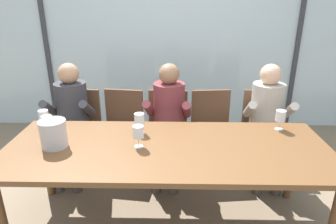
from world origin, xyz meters
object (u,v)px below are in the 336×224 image
(chair_near_window_right, at_px, (263,126))
(wine_glass_by_left_taster, at_px, (281,117))
(wine_glass_spare_empty, at_px, (47,122))
(ice_bucket_primary, at_px, (53,133))
(person_beige_jumper, at_px, (267,116))
(wine_glass_by_right_taster, at_px, (138,133))
(chair_center, at_px, (167,126))
(chair_near_curtain, at_px, (79,124))
(wine_glass_center_pour, at_px, (44,117))
(dining_table, at_px, (167,154))
(chair_right_of_center, at_px, (212,126))
(wine_glass_near_bucket, at_px, (139,120))
(person_charcoal_jacket, at_px, (71,115))
(person_maroon_top, at_px, (168,115))
(chair_left_of_center, at_px, (122,125))

(chair_near_window_right, bearing_deg, wine_glass_by_left_taster, -90.46)
(chair_near_window_right, relative_size, wine_glass_spare_empty, 5.09)
(chair_near_window_right, bearing_deg, ice_bucket_primary, -149.92)
(person_beige_jumper, distance_m, wine_glass_by_right_taster, 1.45)
(chair_center, bearing_deg, chair_near_curtain, -178.01)
(wine_glass_spare_empty, bearing_deg, wine_glass_center_pour, 122.39)
(chair_near_curtain, relative_size, chair_near_window_right, 1.00)
(dining_table, xyz_separation_m, ice_bucket_primary, (-0.86, -0.02, 0.18))
(chair_right_of_center, distance_m, ice_bucket_primary, 1.65)
(chair_right_of_center, distance_m, wine_glass_by_right_taster, 1.19)
(chair_right_of_center, relative_size, wine_glass_by_right_taster, 5.09)
(wine_glass_near_bucket, distance_m, wine_glass_spare_empty, 0.75)
(chair_right_of_center, distance_m, wine_glass_spare_empty, 1.66)
(person_charcoal_jacket, bearing_deg, ice_bucket_primary, -80.35)
(person_maroon_top, distance_m, wine_glass_spare_empty, 1.15)
(wine_glass_by_left_taster, relative_size, wine_glass_near_bucket, 1.00)
(person_charcoal_jacket, xyz_separation_m, person_beige_jumper, (2.00, 0.00, 0.00))
(person_charcoal_jacket, height_order, wine_glass_spare_empty, person_charcoal_jacket)
(dining_table, bearing_deg, person_charcoal_jacket, 142.77)
(wine_glass_by_right_taster, bearing_deg, dining_table, 2.40)
(chair_near_window_right, height_order, wine_glass_near_bucket, wine_glass_near_bucket)
(dining_table, height_order, person_charcoal_jacket, person_charcoal_jacket)
(wine_glass_by_right_taster, bearing_deg, person_beige_jumper, 32.50)
(chair_right_of_center, bearing_deg, chair_near_curtain, 174.06)
(chair_near_curtain, xyz_separation_m, chair_center, (0.96, -0.03, 0.00))
(wine_glass_center_pour, height_order, wine_glass_by_right_taster, same)
(chair_near_window_right, bearing_deg, wine_glass_by_right_taster, -139.47)
(chair_center, distance_m, wine_glass_near_bucket, 0.75)
(dining_table, relative_size, wine_glass_by_left_taster, 14.41)
(person_maroon_top, xyz_separation_m, ice_bucket_primary, (-0.85, -0.78, 0.16))
(chair_left_of_center, bearing_deg, person_maroon_top, -8.54)
(wine_glass_by_right_taster, xyz_separation_m, wine_glass_spare_empty, (-0.77, 0.18, 0.00))
(chair_near_curtain, bearing_deg, ice_bucket_primary, -77.85)
(wine_glass_by_right_taster, bearing_deg, wine_glass_near_bucket, 94.35)
(wine_glass_by_left_taster, bearing_deg, person_charcoal_jacket, 167.92)
(wine_glass_center_pour, xyz_separation_m, wine_glass_by_right_taster, (0.85, -0.31, 0.00))
(person_charcoal_jacket, xyz_separation_m, person_maroon_top, (1.00, 0.00, 0.00))
(chair_center, relative_size, ice_bucket_primary, 4.10)
(chair_near_curtain, height_order, person_maroon_top, person_maroon_top)
(dining_table, bearing_deg, wine_glass_spare_empty, 169.92)
(person_charcoal_jacket, relative_size, wine_glass_center_pour, 6.93)
(wine_glass_near_bucket, bearing_deg, chair_near_window_right, 28.02)
(dining_table, height_order, ice_bucket_primary, ice_bucket_primary)
(chair_near_window_right, bearing_deg, wine_glass_near_bucket, -148.26)
(chair_right_of_center, distance_m, chair_near_window_right, 0.55)
(chair_right_of_center, height_order, wine_glass_near_bucket, wine_glass_near_bucket)
(ice_bucket_primary, bearing_deg, person_charcoal_jacket, 100.34)
(wine_glass_spare_empty, bearing_deg, chair_left_of_center, 56.55)
(chair_left_of_center, bearing_deg, wine_glass_by_right_taster, -65.43)
(person_charcoal_jacket, bearing_deg, dining_table, -37.92)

